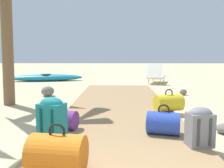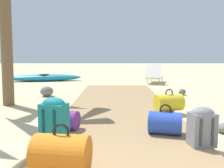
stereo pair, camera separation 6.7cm
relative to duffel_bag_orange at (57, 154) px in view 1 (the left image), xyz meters
name	(u,v)px [view 1 (the left image)]	position (x,y,z in m)	size (l,w,h in m)	color
ground_plane	(120,123)	(0.62, 1.94, -0.27)	(60.00, 60.00, 0.00)	#CCB789
boardwalk	(120,111)	(0.62, 2.72, -0.23)	(2.13, 7.76, 0.08)	#9E7A51
duffel_bag_orange	(57,154)	(0.00, 0.00, 0.00)	(0.56, 0.43, 0.48)	orange
backpack_grey	(200,126)	(1.56, 0.70, 0.07)	(0.33, 0.27, 0.48)	slate
duffel_bag_purple	(62,119)	(-0.27, 1.36, -0.04)	(0.52, 0.39, 0.39)	#6B2D84
duffel_bag_yellow	(169,103)	(1.58, 2.55, -0.02)	(0.60, 0.46, 0.44)	gold
duffel_bag_blue	(163,123)	(1.21, 1.14, -0.03)	(0.52, 0.42, 0.43)	#2847B7
backpack_teal	(52,119)	(-0.26, 0.80, 0.12)	(0.37, 0.32, 0.58)	#197A7F
lounge_chair	(156,75)	(2.21, 7.95, 0.06)	(1.03, 1.63, 0.81)	white
kayak	(46,78)	(-2.66, 8.71, -0.11)	(3.36, 1.24, 0.32)	teal
rock_left_near	(48,91)	(-1.44, 4.69, -0.12)	(0.36, 0.38, 0.29)	slate
rock_right_near	(183,92)	(2.54, 4.97, -0.18)	(0.24, 0.18, 0.18)	slate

